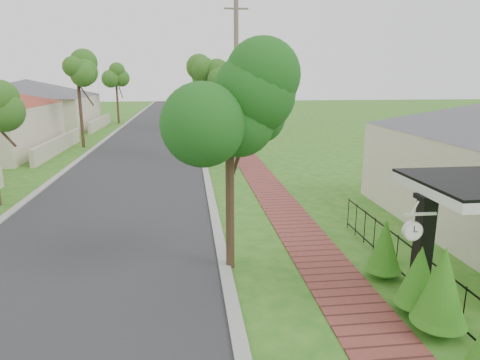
{
  "coord_description": "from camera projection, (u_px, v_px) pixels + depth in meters",
  "views": [
    {
      "loc": [
        -0.18,
        -8.71,
        4.81
      ],
      "look_at": [
        1.46,
        4.85,
        1.5
      ],
      "focal_mm": 32.0,
      "sensor_mm": 36.0,
      "label": 1
    }
  ],
  "objects": [
    {
      "name": "road",
      "position": [
        147.0,
        151.0,
        28.51
      ],
      "size": [
        7.0,
        120.0,
        0.02
      ],
      "primitive_type": "cube",
      "color": "#28282B",
      "rests_on": "ground"
    },
    {
      "name": "picket_fence",
      "position": [
        410.0,
        264.0,
        10.01
      ],
      "size": [
        0.03,
        8.02,
        1.0
      ],
      "color": "black",
      "rests_on": "ground"
    },
    {
      "name": "near_tree",
      "position": [
        229.0,
        107.0,
        10.13
      ],
      "size": [
        2.01,
        2.01,
        5.17
      ],
      "color": "#382619",
      "rests_on": "ground"
    },
    {
      "name": "far_house_grey",
      "position": [
        29.0,
        104.0,
        40.07
      ],
      "size": [
        15.56,
        15.56,
        4.6
      ],
      "color": "beige",
      "rests_on": "ground"
    },
    {
      "name": "kerb_left",
      "position": [
        90.0,
        152.0,
        28.08
      ],
      "size": [
        0.3,
        120.0,
        0.1
      ],
      "primitive_type": "cube",
      "color": "#9E9E99",
      "rests_on": "ground"
    },
    {
      "name": "parked_car_white",
      "position": [
        182.0,
        121.0,
        40.85
      ],
      "size": [
        1.61,
        4.01,
        1.3
      ],
      "primitive_type": "imported",
      "rotation": [
        0.0,
        0.0,
        0.06
      ],
      "color": "#BBBBBD",
      "rests_on": "ground"
    },
    {
      "name": "utility_pole",
      "position": [
        236.0,
        87.0,
        21.74
      ],
      "size": [
        1.2,
        0.24,
        8.44
      ],
      "color": "#74665A",
      "rests_on": "ground"
    },
    {
      "name": "kerb_right",
      "position": [
        201.0,
        150.0,
        28.93
      ],
      "size": [
        0.3,
        120.0,
        0.1
      ],
      "primitive_type": "cube",
      "color": "#9E9E99",
      "rests_on": "ground"
    },
    {
      "name": "hedge_row",
      "position": [
        433.0,
        290.0,
        8.28
      ],
      "size": [
        0.91,
        4.68,
        1.82
      ],
      "color": "#146414",
      "rests_on": "ground"
    },
    {
      "name": "sidewalk",
      "position": [
        239.0,
        149.0,
        29.24
      ],
      "size": [
        1.5,
        120.0,
        0.03
      ],
      "primitive_type": "cube",
      "color": "brown",
      "rests_on": "ground"
    },
    {
      "name": "porch_post",
      "position": [
        422.0,
        259.0,
        8.86
      ],
      "size": [
        0.48,
        0.48,
        2.52
      ],
      "color": "black",
      "rests_on": "ground"
    },
    {
      "name": "station_clock",
      "position": [
        413.0,
        229.0,
        8.22
      ],
      "size": [
        0.65,
        0.13,
        0.55
      ],
      "color": "white",
      "rests_on": "ground"
    },
    {
      "name": "parked_car_red",
      "position": [
        195.0,
        127.0,
        36.47
      ],
      "size": [
        1.97,
        4.0,
        1.31
      ],
      "primitive_type": "imported",
      "rotation": [
        0.0,
        0.0,
        0.11
      ],
      "color": "maroon",
      "rests_on": "ground"
    },
    {
      "name": "street_trees",
      "position": [
        153.0,
        80.0,
        34.06
      ],
      "size": [
        10.7,
        37.65,
        5.89
      ],
      "color": "#382619",
      "rests_on": "ground"
    },
    {
      "name": "ground",
      "position": [
        201.0,
        297.0,
        9.56
      ],
      "size": [
        160.0,
        160.0,
        0.0
      ],
      "primitive_type": "plane",
      "color": "#266618",
      "rests_on": "ground"
    }
  ]
}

